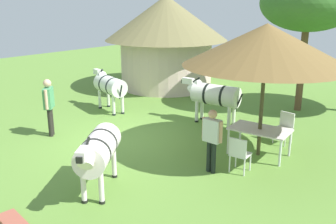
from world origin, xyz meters
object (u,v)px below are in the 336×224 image
(shade_umbrella, at_px, (266,45))
(standing_watcher, at_px, (49,102))
(patio_chair_west_end, at_px, (285,126))
(zebra_nearest_camera, at_px, (98,150))
(patio_dining_table, at_px, (260,132))
(patio_chair_east_end, at_px, (239,153))
(thatched_hut, at_px, (166,36))
(guest_beside_umbrella, at_px, (212,135))
(acacia_tree_far_lawn, at_px, (308,3))
(zebra_toward_hut, at_px, (109,85))
(zebra_by_umbrella, at_px, (214,95))

(shade_umbrella, xyz_separation_m, standing_watcher, (-5.44, -2.94, -1.89))
(patio_chair_west_end, xyz_separation_m, zebra_nearest_camera, (-1.66, -5.40, 0.42))
(patio_dining_table, relative_size, patio_chair_east_end, 1.83)
(thatched_hut, height_order, shade_umbrella, thatched_hut)
(patio_chair_east_end, relative_size, zebra_nearest_camera, 0.47)
(standing_watcher, bearing_deg, patio_chair_west_end, 82.39)
(zebra_nearest_camera, bearing_deg, standing_watcher, -54.48)
(patio_chair_west_end, relative_size, guest_beside_umbrella, 0.57)
(guest_beside_umbrella, bearing_deg, acacia_tree_far_lawn, -85.29)
(zebra_toward_hut, height_order, acacia_tree_far_lawn, acacia_tree_far_lawn)
(patio_chair_east_end, xyz_separation_m, standing_watcher, (-5.63, -1.64, 0.53))
(guest_beside_umbrella, relative_size, zebra_nearest_camera, 0.83)
(thatched_hut, bearing_deg, guest_beside_umbrella, -40.58)
(acacia_tree_far_lawn, bearing_deg, standing_watcher, -119.58)
(patio_chair_west_end, distance_m, guest_beside_umbrella, 3.07)
(standing_watcher, xyz_separation_m, zebra_toward_hut, (-0.74, 2.92, -0.10))
(shade_umbrella, bearing_deg, guest_beside_umbrella, -100.63)
(patio_chair_east_end, height_order, zebra_by_umbrella, zebra_by_umbrella)
(patio_dining_table, height_order, zebra_nearest_camera, zebra_nearest_camera)
(patio_chair_west_end, xyz_separation_m, zebra_toward_hut, (-6.27, -1.32, 0.44))
(patio_chair_east_end, distance_m, zebra_nearest_camera, 3.35)
(zebra_toward_hut, relative_size, acacia_tree_far_lawn, 0.43)
(patio_chair_east_end, distance_m, standing_watcher, 5.89)
(shade_umbrella, bearing_deg, patio_chair_east_end, -81.59)
(zebra_by_umbrella, height_order, acacia_tree_far_lawn, acacia_tree_far_lawn)
(patio_dining_table, xyz_separation_m, standing_watcher, (-5.44, -2.94, 0.39))
(standing_watcher, height_order, acacia_tree_far_lawn, acacia_tree_far_lawn)
(acacia_tree_far_lawn, bearing_deg, patio_chair_east_end, -78.35)
(shade_umbrella, relative_size, zebra_toward_hut, 1.97)
(patio_chair_west_end, bearing_deg, guest_beside_umbrella, 86.12)
(zebra_nearest_camera, bearing_deg, guest_beside_umbrella, -155.42)
(patio_dining_table, distance_m, patio_chair_east_end, 1.31)
(patio_chair_west_end, distance_m, acacia_tree_far_lawn, 4.96)
(patio_chair_east_end, xyz_separation_m, guest_beside_umbrella, (-0.51, -0.42, 0.43))
(zebra_nearest_camera, height_order, zebra_toward_hut, zebra_toward_hut)
(shade_umbrella, relative_size, patio_chair_west_end, 4.65)
(zebra_nearest_camera, height_order, zebra_by_umbrella, zebra_by_umbrella)
(patio_chair_west_end, height_order, zebra_nearest_camera, zebra_nearest_camera)
(guest_beside_umbrella, bearing_deg, thatched_hut, -42.39)
(patio_chair_west_end, bearing_deg, zebra_nearest_camera, 76.72)
(shade_umbrella, distance_m, zebra_by_umbrella, 3.43)
(standing_watcher, xyz_separation_m, zebra_nearest_camera, (3.87, -1.16, -0.11))
(shade_umbrella, xyz_separation_m, zebra_toward_hut, (-6.19, -0.02, -1.99))
(shade_umbrella, height_order, patio_dining_table, shade_umbrella)
(patio_chair_west_end, distance_m, standing_watcher, 6.99)
(thatched_hut, height_order, standing_watcher, thatched_hut)
(patio_chair_east_end, height_order, zebra_toward_hut, zebra_toward_hut)
(patio_dining_table, bearing_deg, thatched_hut, 149.65)
(shade_umbrella, bearing_deg, patio_dining_table, -26.57)
(thatched_hut, xyz_separation_m, zebra_by_umbrella, (4.85, -2.93, -1.38))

